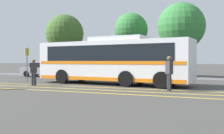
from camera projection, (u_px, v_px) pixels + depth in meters
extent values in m
plane|color=#423F3D|center=(101.00, 83.00, 18.75)|extent=(220.00, 220.00, 0.00)
cube|color=gold|center=(99.00, 87.00, 15.97)|extent=(30.81, 0.20, 0.01)
cube|color=gold|center=(89.00, 89.00, 14.75)|extent=(30.81, 0.20, 0.01)
cube|color=gold|center=(78.00, 92.00, 13.56)|extent=(30.81, 0.20, 0.01)
cube|color=#99999E|center=(139.00, 77.00, 24.31)|extent=(38.81, 0.36, 0.15)
cube|color=silver|center=(112.00, 61.00, 17.97)|extent=(11.03, 3.71, 2.62)
cube|color=black|center=(112.00, 53.00, 17.96)|extent=(9.53, 3.58, 1.03)
cube|color=orange|center=(112.00, 63.00, 17.98)|extent=(10.82, 3.72, 0.20)
cube|color=orange|center=(112.00, 78.00, 18.00)|extent=(10.82, 3.71, 0.24)
cube|color=black|center=(51.00, 60.00, 20.52)|extent=(0.29, 2.19, 1.92)
cube|color=black|center=(51.00, 46.00, 20.49)|extent=(0.24, 1.75, 0.24)
cube|color=silver|center=(119.00, 39.00, 17.68)|extent=(3.99, 2.42, 0.29)
cube|color=black|center=(48.00, 74.00, 20.68)|extent=(0.25, 1.87, 0.04)
cube|color=black|center=(48.00, 77.00, 20.68)|extent=(0.25, 1.87, 0.04)
cylinder|color=black|center=(62.00, 77.00, 18.51)|extent=(1.03, 0.39, 1.00)
cylinder|color=black|center=(82.00, 75.00, 20.64)|extent=(1.03, 0.39, 1.00)
cylinder|color=black|center=(126.00, 79.00, 16.18)|extent=(1.03, 0.39, 1.00)
cylinder|color=black|center=(141.00, 77.00, 18.30)|extent=(1.03, 0.39, 1.00)
cylinder|color=black|center=(162.00, 80.00, 15.11)|extent=(1.03, 0.39, 1.00)
cylinder|color=black|center=(173.00, 78.00, 17.23)|extent=(1.03, 0.39, 1.00)
cube|color=#9E9EA3|center=(43.00, 71.00, 26.45)|extent=(4.45, 1.77, 0.65)
cube|color=black|center=(42.00, 65.00, 26.47)|extent=(1.89, 1.50, 0.45)
cylinder|color=black|center=(59.00, 74.00, 26.73)|extent=(0.61, 0.22, 0.60)
cylinder|color=black|center=(50.00, 74.00, 25.25)|extent=(0.61, 0.22, 0.60)
cylinder|color=black|center=(36.00, 73.00, 27.66)|extent=(0.61, 0.22, 0.60)
cylinder|color=black|center=(26.00, 74.00, 26.19)|extent=(0.61, 0.22, 0.60)
cube|color=#335B33|center=(91.00, 71.00, 24.55)|extent=(4.67, 2.19, 0.70)
cube|color=black|center=(93.00, 65.00, 24.49)|extent=(2.02, 1.77, 0.46)
cylinder|color=black|center=(74.00, 75.00, 24.37)|extent=(0.61, 0.24, 0.60)
cylinder|color=black|center=(84.00, 74.00, 25.97)|extent=(0.61, 0.24, 0.60)
cylinder|color=black|center=(100.00, 76.00, 23.15)|extent=(0.61, 0.24, 0.60)
cylinder|color=black|center=(109.00, 75.00, 24.75)|extent=(0.61, 0.24, 0.60)
cylinder|color=#2D2D33|center=(170.00, 83.00, 13.88)|extent=(0.14, 0.14, 0.91)
cylinder|color=#2D2D33|center=(168.00, 83.00, 14.04)|extent=(0.14, 0.14, 0.91)
cube|color=#333338|center=(169.00, 67.00, 13.94)|extent=(0.44, 0.46, 0.72)
sphere|color=brown|center=(169.00, 58.00, 13.92)|extent=(0.25, 0.25, 0.25)
cylinder|color=#2D2D33|center=(32.00, 79.00, 17.09)|extent=(0.14, 0.14, 0.83)
cylinder|color=#2D2D33|center=(35.00, 79.00, 17.14)|extent=(0.14, 0.14, 0.83)
cube|color=#333338|center=(34.00, 68.00, 17.10)|extent=(0.47, 0.42, 0.66)
sphere|color=brown|center=(34.00, 61.00, 17.09)|extent=(0.23, 0.23, 0.23)
cylinder|color=#59595E|center=(27.00, 65.00, 20.27)|extent=(0.07, 0.07, 2.64)
cube|color=yellow|center=(27.00, 52.00, 20.24)|extent=(0.07, 0.40, 0.56)
cylinder|color=#513823|center=(181.00, 61.00, 25.39)|extent=(0.28, 0.28, 3.24)
sphere|color=#337A38|center=(181.00, 26.00, 25.31)|extent=(4.57, 4.57, 4.57)
cylinder|color=#513823|center=(65.00, 61.00, 30.38)|extent=(0.28, 0.28, 3.13)
sphere|color=#3D6028|center=(65.00, 33.00, 30.30)|extent=(4.38, 4.38, 4.38)
cylinder|color=#513823|center=(131.00, 59.00, 27.73)|extent=(0.28, 0.28, 3.58)
sphere|color=#337A38|center=(131.00, 30.00, 27.65)|extent=(3.52, 3.52, 3.52)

